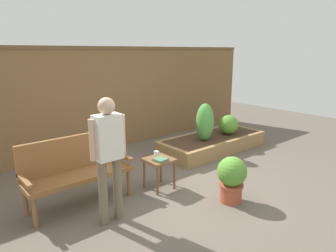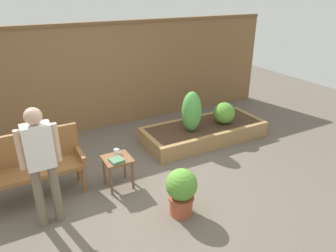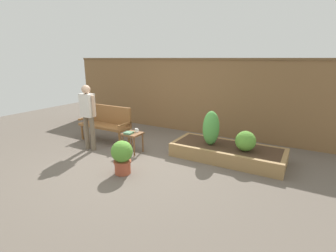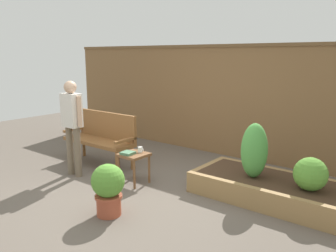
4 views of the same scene
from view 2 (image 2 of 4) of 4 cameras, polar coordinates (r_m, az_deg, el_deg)
name	(u,v)px [view 2 (image 2 of 4)]	position (r m, az deg, el deg)	size (l,w,h in m)	color
ground_plane	(148,190)	(4.76, -3.62, -11.60)	(14.00, 14.00, 0.00)	#60564C
fence_back	(92,78)	(6.55, -13.68, 8.51)	(8.40, 0.14, 2.16)	brown
garden_bench	(28,162)	(4.78, -24.01, -5.94)	(1.44, 0.48, 0.94)	brown
side_table	(118,163)	(4.69, -9.15, -6.66)	(0.40, 0.40, 0.48)	brown
cup_on_table	(117,152)	(4.73, -9.31, -4.63)	(0.11, 0.07, 0.09)	white
book_on_table	(117,160)	(4.56, -9.33, -6.15)	(0.18, 0.18, 0.04)	#4C7A56
potted_boxwood	(181,190)	(4.13, 2.45, -11.49)	(0.42, 0.42, 0.66)	#A84C33
raised_planter_bed	(204,132)	(6.21, 6.50, -1.08)	(2.40, 1.00, 0.30)	#997547
shrub_near_bench	(192,112)	(5.74, 4.31, 2.62)	(0.36, 0.36, 0.76)	brown
shrub_far_corner	(224,113)	(6.22, 10.16, 2.33)	(0.42, 0.42, 0.42)	brown
person_by_bench	(41,158)	(3.97, -22.10, -5.42)	(0.47, 0.20, 1.56)	#70604C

